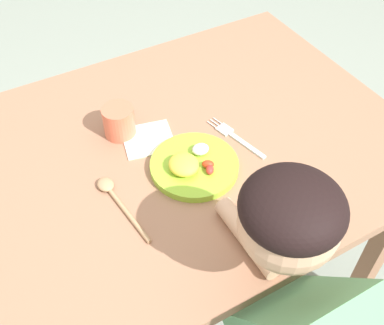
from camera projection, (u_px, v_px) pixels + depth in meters
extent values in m
plane|color=gray|center=(182.00, 289.00, 1.73)|extent=(8.00, 8.00, 0.00)
cube|color=#9C6E53|center=(177.00, 150.00, 1.19)|extent=(1.20, 0.88, 0.03)
cube|color=#96674B|center=(378.00, 248.00, 1.43)|extent=(0.05, 0.05, 0.73)
cube|color=#96674B|center=(250.00, 118.00, 1.84)|extent=(0.05, 0.05, 0.73)
cylinder|color=#93C733|center=(193.00, 166.00, 1.12)|extent=(0.22, 0.22, 0.02)
ellipsoid|color=yellow|center=(184.00, 165.00, 1.09)|extent=(0.07, 0.08, 0.03)
ellipsoid|color=red|center=(210.00, 170.00, 1.09)|extent=(0.03, 0.03, 0.02)
ellipsoid|color=red|center=(208.00, 164.00, 1.10)|extent=(0.04, 0.03, 0.02)
ellipsoid|color=silver|center=(200.00, 149.00, 1.13)|extent=(0.04, 0.04, 0.02)
cube|color=silver|center=(247.00, 145.00, 1.18)|extent=(0.04, 0.12, 0.01)
cube|color=silver|center=(224.00, 130.00, 1.22)|extent=(0.04, 0.04, 0.01)
cylinder|color=silver|center=(218.00, 121.00, 1.24)|extent=(0.01, 0.03, 0.00)
cylinder|color=silver|center=(215.00, 123.00, 1.23)|extent=(0.01, 0.03, 0.00)
cylinder|color=silver|center=(212.00, 125.00, 1.23)|extent=(0.01, 0.03, 0.00)
cylinder|color=tan|center=(129.00, 216.00, 1.02)|extent=(0.03, 0.17, 0.01)
ellipsoid|color=tan|center=(106.00, 184.00, 1.08)|extent=(0.04, 0.05, 0.02)
cylinder|color=#E36B4E|center=(119.00, 121.00, 1.18)|extent=(0.08, 0.08, 0.08)
cube|color=#599966|center=(302.00, 325.00, 0.89)|extent=(0.19, 0.29, 0.35)
sphere|color=#D8A884|center=(289.00, 222.00, 0.78)|extent=(0.18, 0.18, 0.18)
ellipsoid|color=black|center=(293.00, 207.00, 0.75)|extent=(0.18, 0.18, 0.10)
cylinder|color=#D8A884|center=(248.00, 237.00, 0.97)|extent=(0.04, 0.20, 0.04)
cube|color=white|center=(148.00, 139.00, 1.19)|extent=(0.15, 0.14, 0.00)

